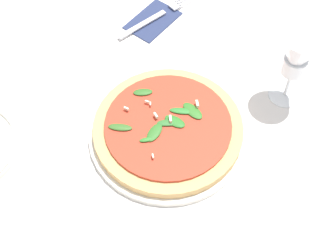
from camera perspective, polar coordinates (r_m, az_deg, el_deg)
name	(u,v)px	position (r m, az deg, el deg)	size (l,w,h in m)	color
ground_plane	(170,148)	(0.89, 0.31, -2.65)	(6.00, 6.00, 0.00)	silver
pizza_arugula_main	(168,130)	(0.89, 0.00, -0.47)	(0.30, 0.30, 0.05)	silver
wine_glass	(297,57)	(0.90, 15.45, 8.07)	(0.08, 0.08, 0.17)	white
napkin	(153,20)	(1.10, -1.86, 12.79)	(0.13, 0.08, 0.01)	navy
fork	(155,17)	(1.10, -1.55, 13.16)	(0.21, 0.07, 0.00)	silver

